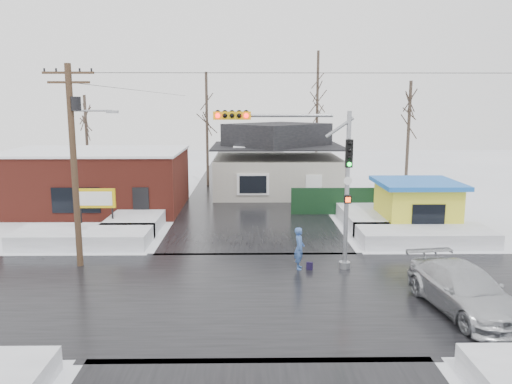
{
  "coord_description": "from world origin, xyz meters",
  "views": [
    {
      "loc": [
        -0.28,
        -18.42,
        7.32
      ],
      "look_at": [
        0.06,
        5.79,
        3.0
      ],
      "focal_mm": 35.0,
      "sensor_mm": 36.0,
      "label": 1
    }
  ],
  "objects_px": {
    "marquee_sign": "(96,200)",
    "kiosk": "(416,205)",
    "car": "(464,290)",
    "pedestrian": "(299,249)",
    "utility_pole": "(75,154)",
    "traffic_signal": "(312,168)"
  },
  "relations": [
    {
      "from": "car",
      "to": "pedestrian",
      "type": "bearing_deg",
      "value": 130.3
    },
    {
      "from": "marquee_sign",
      "to": "pedestrian",
      "type": "distance_m",
      "value": 12.8
    },
    {
      "from": "traffic_signal",
      "to": "kiosk",
      "type": "relative_size",
      "value": 1.52
    },
    {
      "from": "traffic_signal",
      "to": "pedestrian",
      "type": "xyz_separation_m",
      "value": [
        -0.49,
        -0.04,
        -3.59
      ]
    },
    {
      "from": "marquee_sign",
      "to": "pedestrian",
      "type": "relative_size",
      "value": 1.35
    },
    {
      "from": "traffic_signal",
      "to": "marquee_sign",
      "type": "bearing_deg",
      "value": 150.28
    },
    {
      "from": "pedestrian",
      "to": "marquee_sign",
      "type": "bearing_deg",
      "value": 65.37
    },
    {
      "from": "marquee_sign",
      "to": "kiosk",
      "type": "relative_size",
      "value": 0.55
    },
    {
      "from": "utility_pole",
      "to": "car",
      "type": "height_order",
      "value": "utility_pole"
    },
    {
      "from": "traffic_signal",
      "to": "pedestrian",
      "type": "relative_size",
      "value": 3.7
    },
    {
      "from": "kiosk",
      "to": "utility_pole",
      "type": "bearing_deg",
      "value": -159.56
    },
    {
      "from": "marquee_sign",
      "to": "kiosk",
      "type": "height_order",
      "value": "kiosk"
    },
    {
      "from": "marquee_sign",
      "to": "pedestrian",
      "type": "height_order",
      "value": "marquee_sign"
    },
    {
      "from": "car",
      "to": "marquee_sign",
      "type": "bearing_deg",
      "value": 136.75
    },
    {
      "from": "traffic_signal",
      "to": "pedestrian",
      "type": "bearing_deg",
      "value": -175.37
    },
    {
      "from": "traffic_signal",
      "to": "car",
      "type": "xyz_separation_m",
      "value": [
        4.9,
        -4.73,
        -3.75
      ]
    },
    {
      "from": "utility_pole",
      "to": "traffic_signal",
      "type": "bearing_deg",
      "value": -2.95
    },
    {
      "from": "marquee_sign",
      "to": "car",
      "type": "xyz_separation_m",
      "value": [
        16.33,
        -11.26,
        -1.13
      ]
    },
    {
      "from": "utility_pole",
      "to": "marquee_sign",
      "type": "xyz_separation_m",
      "value": [
        -1.07,
        5.99,
        -3.19
      ]
    },
    {
      "from": "utility_pole",
      "to": "car",
      "type": "distance_m",
      "value": 16.71
    },
    {
      "from": "traffic_signal",
      "to": "pedestrian",
      "type": "distance_m",
      "value": 3.63
    },
    {
      "from": "marquee_sign",
      "to": "kiosk",
      "type": "distance_m",
      "value": 18.51
    }
  ]
}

